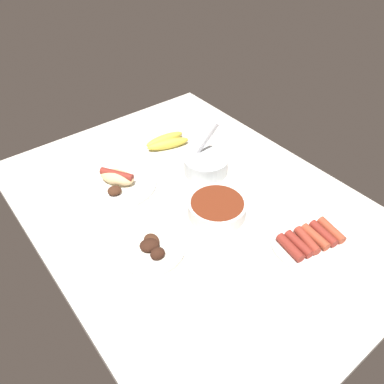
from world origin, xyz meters
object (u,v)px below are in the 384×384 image
object	(u,v)px
plate_hotdog_assembled	(118,181)
plate_grilled_meat	(152,248)
plate_sausages	(310,241)
banana_bunch	(166,142)
bowl_coleslaw	(206,164)
bowl_chili	(217,207)

from	to	relation	value
plate_hotdog_assembled	plate_grilled_meat	size ratio (longest dim) A/B	1.35
plate_hotdog_assembled	plate_sausages	bearing A→B (deg)	-152.12
plate_hotdog_assembled	banana_bunch	world-z (taller)	plate_hotdog_assembled
banana_bunch	bowl_coleslaw	bearing A→B (deg)	-176.08
bowl_chili	plate_sausages	bearing A→B (deg)	-153.56
bowl_chili	plate_grilled_meat	distance (cm)	23.19
plate_hotdog_assembled	bowl_coleslaw	world-z (taller)	bowl_coleslaw
bowl_coleslaw	plate_sausages	distance (cm)	42.85
plate_grilled_meat	banana_bunch	bearing A→B (deg)	-39.78
bowl_chili	banana_bunch	world-z (taller)	bowl_chili
bowl_coleslaw	banana_bunch	bearing A→B (deg)	3.92
plate_grilled_meat	plate_hotdog_assembled	bearing A→B (deg)	-12.44
banana_bunch	bowl_coleslaw	size ratio (longest dim) A/B	1.06
plate_grilled_meat	bowl_coleslaw	size ratio (longest dim) A/B	1.19
plate_hotdog_assembled	plate_grilled_meat	world-z (taller)	plate_hotdog_assembled
plate_sausages	plate_hotdog_assembled	bearing A→B (deg)	27.88
plate_hotdog_assembled	bowl_coleslaw	bearing A→B (deg)	-113.90
bowl_coleslaw	plate_sausages	xyz separation A→B (cm)	(-42.76, -1.87, -1.92)
plate_hotdog_assembled	plate_sausages	world-z (taller)	plate_hotdog_assembled
plate_grilled_meat	plate_sausages	size ratio (longest dim) A/B	0.85
plate_grilled_meat	plate_sausages	world-z (taller)	plate_grilled_meat
bowl_chili	plate_sausages	distance (cm)	27.83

